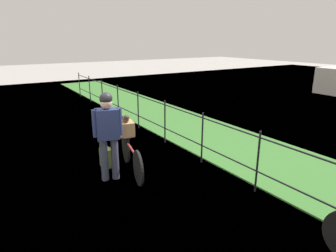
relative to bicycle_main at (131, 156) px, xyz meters
name	(u,v)px	position (x,y,z in m)	size (l,w,h in m)	color
ground_plane	(115,186)	(0.39, -0.52, -0.35)	(60.00, 60.00, 0.00)	#9E9993
grass_strip	(245,150)	(0.39, 2.83, -0.33)	(27.00, 2.40, 0.03)	#38702D
iron_fence	(202,134)	(0.39, 1.49, 0.29)	(18.04, 0.04, 1.12)	black
bicycle_main	(131,156)	(0.00, 0.00, 0.00)	(1.72, 0.43, 0.66)	black
wooden_crate	(126,128)	(-0.40, 0.09, 0.45)	(0.38, 0.30, 0.29)	#A87F51
terrier_dog	(126,118)	(-0.37, 0.08, 0.68)	(0.32, 0.20, 0.18)	#4C3D2D
cyclist_person	(108,129)	(0.07, -0.48, 0.65)	(0.34, 0.53, 1.68)	#383D51
backpack_on_paving	(107,157)	(-0.53, -0.31, -0.15)	(0.28, 0.18, 0.40)	olive
mooring_bollard	(106,115)	(-3.99, 0.99, -0.15)	(0.20, 0.20, 0.39)	#38383D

